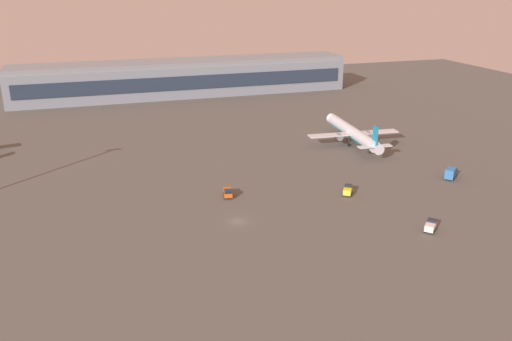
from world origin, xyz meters
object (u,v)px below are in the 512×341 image
(maintenance_van, at_px, (348,190))
(baggage_tractor, at_px, (431,226))
(airplane_taxiway_distant, at_px, (353,133))
(cargo_loader, at_px, (228,193))
(catering_truck, at_px, (451,173))

(maintenance_van, height_order, baggage_tractor, same)
(airplane_taxiway_distant, xyz_separation_m, maintenance_van, (-21.84, -39.07, -2.67))
(baggage_tractor, bearing_deg, airplane_taxiway_distant, 123.16)
(airplane_taxiway_distant, relative_size, baggage_tractor, 9.17)
(airplane_taxiway_distant, distance_m, maintenance_van, 44.84)
(airplane_taxiway_distant, height_order, cargo_loader, airplane_taxiway_distant)
(airplane_taxiway_distant, relative_size, cargo_loader, 8.99)
(airplane_taxiway_distant, xyz_separation_m, catering_truck, (10.47, -37.35, -2.27))
(maintenance_van, xyz_separation_m, cargo_loader, (-29.47, 7.68, 0.00))
(cargo_loader, bearing_deg, airplane_taxiway_distant, -138.28)
(maintenance_van, bearing_deg, baggage_tractor, -38.80)
(baggage_tractor, relative_size, cargo_loader, 0.98)
(airplane_taxiway_distant, relative_size, catering_truck, 6.84)
(maintenance_van, height_order, catering_truck, catering_truck)
(maintenance_van, relative_size, cargo_loader, 1.02)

